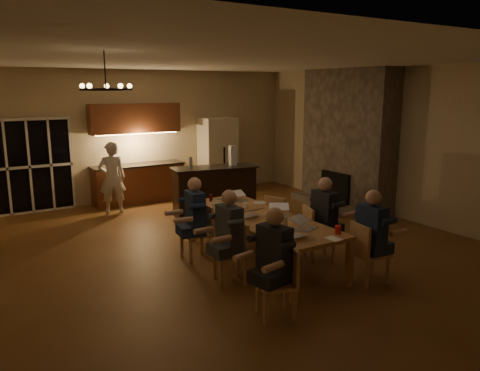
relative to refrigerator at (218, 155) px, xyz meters
name	(u,v)px	position (x,y,z in m)	size (l,w,h in m)	color
floor	(238,248)	(-1.90, -4.15, -1.00)	(9.00, 9.00, 0.00)	brown
back_wall	(144,135)	(-1.90, 0.37, 0.60)	(8.00, 0.04, 3.20)	#CAB88E
right_wall	(399,144)	(2.12, -4.15, 0.60)	(0.04, 9.00, 3.20)	#CAB88E
ceiling	(238,59)	(-1.90, -4.15, 2.22)	(8.00, 9.00, 0.04)	white
french_doors	(30,167)	(-4.60, 0.32, 0.05)	(1.86, 0.08, 2.10)	black
fireplace	(347,139)	(1.80, -2.95, 0.60)	(0.58, 2.50, 3.20)	#6D6056
kitchenette	(138,154)	(-2.20, 0.05, 0.20)	(2.24, 0.68, 2.40)	brown
refrigerator	(218,155)	(0.00, 0.00, 0.00)	(0.90, 0.68, 2.00)	beige
dining_table	(260,239)	(-1.92, -4.87, -0.62)	(1.10, 3.11, 0.75)	#B9824A
bar_island	(214,191)	(-1.19, -1.99, -0.46)	(1.85, 0.68, 1.08)	black
chair_left_near	(276,283)	(-2.83, -6.55, -0.55)	(0.44, 0.44, 0.89)	tan
chair_left_mid	(230,253)	(-2.77, -5.34, -0.55)	(0.44, 0.44, 0.89)	tan
chair_left_far	(196,233)	(-2.77, -4.24, -0.55)	(0.44, 0.44, 0.89)	tan
chair_right_near	(370,253)	(-1.05, -6.40, -0.55)	(0.44, 0.44, 0.89)	tan
chair_right_mid	(319,233)	(-1.06, -5.30, -0.55)	(0.44, 0.44, 0.89)	tan
chair_right_far	(281,219)	(-1.09, -4.31, -0.55)	(0.44, 0.44, 0.89)	tan
person_left_near	(274,262)	(-2.83, -6.50, -0.31)	(0.60, 0.60, 1.38)	#21232B
person_right_near	(371,237)	(-1.08, -6.42, -0.31)	(0.60, 0.60, 1.38)	#1B2E45
person_left_mid	(229,237)	(-2.80, -5.37, -0.31)	(0.60, 0.60, 1.38)	#3A3E44
person_right_mid	(324,219)	(-1.02, -5.36, -0.31)	(0.60, 0.60, 1.38)	#21232B
person_left_far	(195,220)	(-2.80, -4.29, -0.31)	(0.60, 0.60, 1.38)	#1B2E45
standing_person	(112,178)	(-3.07, -0.71, -0.19)	(0.59, 0.39, 1.62)	silver
chandelier	(106,89)	(-4.36, -5.14, 1.75)	(0.61, 0.61, 0.03)	black
laptop_a	(294,229)	(-2.12, -5.97, -0.14)	(0.32, 0.28, 0.23)	silver
laptop_b	(307,221)	(-1.73, -5.78, -0.14)	(0.32, 0.28, 0.23)	silver
laptop_c	(247,210)	(-2.11, -4.76, -0.14)	(0.32, 0.28, 0.23)	silver
laptop_d	(279,209)	(-1.64, -4.99, -0.14)	(0.32, 0.28, 0.23)	silver
laptop_e	(220,198)	(-2.09, -3.84, -0.14)	(0.32, 0.28, 0.23)	silver
laptop_f	(239,195)	(-1.69, -3.82, -0.14)	(0.32, 0.28, 0.23)	silver
mug_front	(278,221)	(-1.93, -5.35, -0.20)	(0.08, 0.08, 0.10)	white
mug_mid	(245,206)	(-1.86, -4.31, -0.20)	(0.08, 0.08, 0.10)	white
mug_back	(214,205)	(-2.31, -4.03, -0.20)	(0.08, 0.08, 0.10)	white
redcup_near	(338,230)	(-1.50, -6.19, -0.19)	(0.09, 0.09, 0.12)	red
redcup_mid	(227,212)	(-2.34, -4.52, -0.19)	(0.08, 0.08, 0.12)	red
redcup_far	(228,195)	(-1.75, -3.53, -0.19)	(0.10, 0.10, 0.12)	red
can_silver	(285,222)	(-1.91, -5.51, -0.19)	(0.07, 0.07, 0.12)	#B2B2B7
can_cola	(211,198)	(-2.11, -3.54, -0.19)	(0.06, 0.06, 0.12)	#3F0F0C
plate_near	(298,220)	(-1.57, -5.40, -0.24)	(0.24, 0.24, 0.02)	white
plate_left	(278,235)	(-2.27, -5.81, -0.24)	(0.28, 0.28, 0.02)	white
plate_far	(260,203)	(-1.44, -4.14, -0.24)	(0.24, 0.24, 0.02)	white
notepad	(334,239)	(-1.73, -6.35, -0.24)	(0.16, 0.22, 0.01)	white
bar_bottle	(191,163)	(-1.69, -1.87, 0.20)	(0.07, 0.07, 0.24)	#99999E
bar_blender	(233,155)	(-0.74, -2.02, 0.30)	(0.14, 0.14, 0.44)	silver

